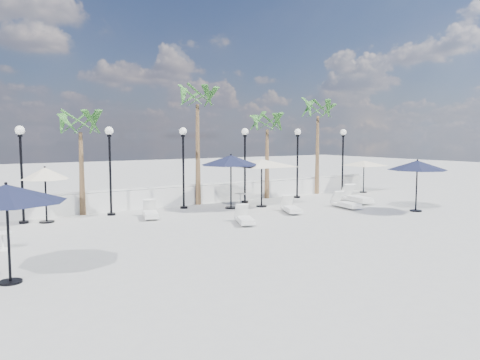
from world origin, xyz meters
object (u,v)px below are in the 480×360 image
lounger_4 (244,218)px  parasol_cream_sq_a (262,159)px  lounger_3 (150,213)px  parasol_navy_mid (231,161)px  parasol_navy_right (417,166)px  parasol_cream_small (45,174)px  lounger_5 (291,208)px  parasol_cream_sq_b (364,161)px  lounger_7 (356,198)px  lounger_6 (346,203)px  parasol_navy_left (6,194)px

lounger_4 → parasol_cream_sq_a: bearing=68.8°
parasol_cream_sq_a → lounger_3: bearing=179.9°
parasol_navy_mid → parasol_cream_sq_a: parasol_navy_mid is taller
parasol_navy_right → lounger_3: bearing=155.2°
lounger_3 → parasol_cream_small: size_ratio=0.81×
lounger_5 → parasol_navy_mid: (-1.57, 2.57, 2.06)m
parasol_navy_mid → parasol_cream_sq_b: bearing=5.2°
parasol_navy_right → lounger_7: bearing=93.9°
parasol_navy_mid → parasol_cream_sq_b: (10.11, 0.91, -0.35)m
lounger_6 → parasol_navy_left: parasol_navy_left is taller
lounger_3 → parasol_navy_mid: parasol_navy_mid is taller
lounger_4 → parasol_navy_left: (-8.72, -3.17, 1.89)m
lounger_4 → lounger_5: 3.38m
parasol_cream_sq_a → lounger_7: bearing=-18.3°
lounger_4 → lounger_7: 8.19m
lounger_5 → lounger_6: bearing=16.4°
lounger_4 → parasol_navy_left: 9.47m
lounger_7 → parasol_cream_small: bearing=-178.5°
parasol_navy_left → parasol_navy_right: size_ratio=1.01×
parasol_navy_right → parasol_navy_left: bearing=-175.2°
parasol_cream_sq_b → parasol_cream_small: size_ratio=1.84×
lounger_3 → lounger_4: size_ratio=1.04×
lounger_5 → lounger_7: bearing=30.2°
lounger_5 → parasol_navy_left: parasol_navy_left is taller
lounger_5 → parasol_navy_right: parasol_navy_right is taller
parasol_navy_left → parasol_cream_small: 8.04m
lounger_3 → parasol_navy_left: (-6.13, -6.43, 1.88)m
lounger_5 → parasol_navy_right: bearing=-5.7°
parasol_navy_right → lounger_4: bearing=168.0°
lounger_5 → lounger_7: 4.85m
lounger_7 → parasol_cream_sq_a: parasol_cream_sq_a is taller
lounger_3 → lounger_6: lounger_6 is taller
lounger_7 → lounger_3: bearing=-175.8°
lounger_5 → parasol_cream_sq_a: parasol_cream_sq_a is taller
parasol_cream_sq_b → parasol_navy_right: bearing=-119.0°
lounger_4 → lounger_7: lounger_7 is taller
lounger_5 → parasol_navy_left: 12.80m
lounger_7 → parasol_cream_sq_a: 5.52m
lounger_5 → parasol_navy_left: (-11.93, -4.23, 1.88)m
lounger_4 → lounger_5: lounger_5 is taller
lounger_3 → parasol_cream_sq_b: bearing=23.0°
lounger_7 → parasol_cream_small: parasol_cream_small is taller
parasol_cream_sq_a → parasol_cream_sq_b: (8.59, 1.29, -0.38)m
lounger_3 → lounger_6: 9.22m
lounger_4 → parasol_navy_right: (8.26, -1.75, 1.89)m
parasol_navy_mid → parasol_cream_small: size_ratio=1.28×
parasol_navy_mid → parasol_cream_small: parasol_navy_mid is taller
lounger_4 → parasol_navy_right: bearing=11.1°
lounger_3 → parasol_cream_small: (-3.87, 1.28, 1.71)m
lounger_4 → parasol_cream_sq_a: parasol_cream_sq_a is taller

